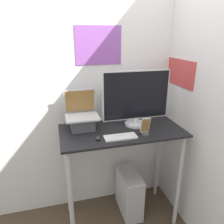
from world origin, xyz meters
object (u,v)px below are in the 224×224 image
monitor (136,99)px  laptop (82,119)px  mouse (98,138)px  keyboard (121,137)px  cell_phone (145,129)px  computer_tower (129,192)px

monitor → laptop: bearing=176.3°
mouse → keyboard: bearing=-3.1°
keyboard → laptop: bearing=137.4°
monitor → cell_phone: monitor is taller
monitor → mouse: monitor is taller
laptop → monitor: monitor is taller
laptop → keyboard: 0.40m
laptop → keyboard: bearing=-42.6°
laptop → mouse: (0.09, -0.25, -0.08)m
keyboard → computer_tower: bearing=50.8°
monitor → computer_tower: 1.03m
monitor → cell_phone: size_ratio=4.15×
monitor → cell_phone: 0.30m
keyboard → computer_tower: size_ratio=0.58×
cell_phone → monitor: bearing=91.1°
laptop → monitor: bearing=-3.7°
monitor → computer_tower: size_ratio=1.36×
keyboard → cell_phone: cell_phone is taller
monitor → keyboard: 0.40m
monitor → cell_phone: (0.00, -0.23, -0.20)m
laptop → cell_phone: bearing=-27.1°
keyboard → mouse: size_ratio=4.67×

